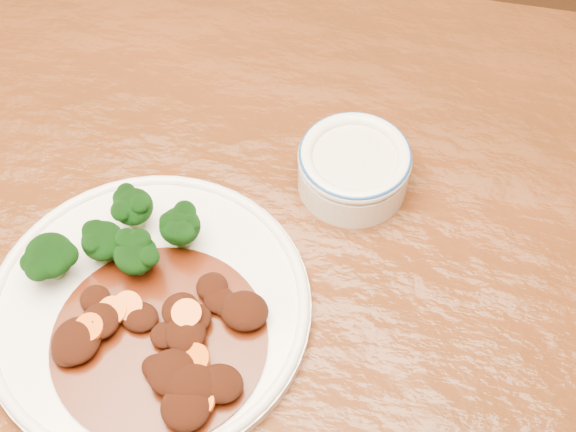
# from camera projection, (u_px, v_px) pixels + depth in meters

# --- Properties ---
(dining_table) EXTENTS (1.55, 0.98, 0.75)m
(dining_table) POSITION_uv_depth(u_px,v_px,m) (163.00, 299.00, 0.85)
(dining_table) COLOR #53240E
(dining_table) RESTS_ON ground
(dinner_plate) EXTENTS (0.30, 0.30, 0.02)m
(dinner_plate) POSITION_uv_depth(u_px,v_px,m) (149.00, 307.00, 0.74)
(dinner_plate) COLOR silver
(dinner_plate) RESTS_ON dining_table
(broccoli_florets) EXTENTS (0.15, 0.11, 0.05)m
(broccoli_florets) POSITION_uv_depth(u_px,v_px,m) (115.00, 239.00, 0.75)
(broccoli_florets) COLOR #6C924B
(broccoli_florets) RESTS_ON dinner_plate
(mince_stew) EXTENTS (0.20, 0.20, 0.03)m
(mince_stew) POSITION_uv_depth(u_px,v_px,m) (166.00, 345.00, 0.71)
(mince_stew) COLOR #4B1A08
(mince_stew) RESTS_ON dinner_plate
(dip_bowl) EXTENTS (0.12, 0.12, 0.05)m
(dip_bowl) POSITION_uv_depth(u_px,v_px,m) (354.00, 167.00, 0.81)
(dip_bowl) COLOR silver
(dip_bowl) RESTS_ON dining_table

